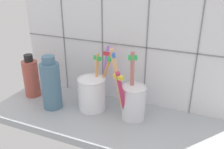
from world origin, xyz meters
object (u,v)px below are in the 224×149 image
object	(u,v)px
toothbrush_cup_right	(132,100)
soap_bottle	(31,77)
toothbrush_cup_left	(92,92)
ceramic_vase	(51,84)

from	to	relation	value
toothbrush_cup_right	soap_bottle	world-z (taller)	toothbrush_cup_right
toothbrush_cup_left	toothbrush_cup_right	size ratio (longest dim) A/B	0.87
toothbrush_cup_right	ceramic_vase	distance (cm)	22.46
toothbrush_cup_right	ceramic_vase	xyz separation A→B (cm)	(-22.11, -3.55, 1.64)
toothbrush_cup_right	soap_bottle	xyz separation A→B (cm)	(-31.92, -0.10, 0.54)
toothbrush_cup_left	toothbrush_cup_right	distance (cm)	11.59
toothbrush_cup_left	ceramic_vase	bearing A→B (deg)	-159.77
toothbrush_cup_left	soap_bottle	xyz separation A→B (cm)	(-20.35, -0.43, 0.99)
toothbrush_cup_left	ceramic_vase	size ratio (longest dim) A/B	1.10
toothbrush_cup_left	toothbrush_cup_right	xyz separation A→B (cm)	(11.58, -0.33, 0.45)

